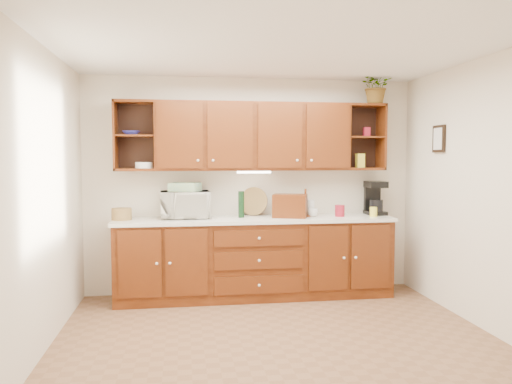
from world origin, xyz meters
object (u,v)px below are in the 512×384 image
object	(u,v)px
coffee_maker	(375,198)
potted_plant	(377,86)
microwave	(185,205)
bread_box	(290,206)

from	to	relation	value
coffee_maker	potted_plant	size ratio (longest dim) A/B	0.96
potted_plant	coffee_maker	bearing A→B (deg)	71.23
microwave	potted_plant	xyz separation A→B (m)	(2.31, -0.02, 1.41)
microwave	potted_plant	size ratio (longest dim) A/B	1.31
bread_box	potted_plant	world-z (taller)	potted_plant
bread_box	coffee_maker	size ratio (longest dim) A/B	0.95
potted_plant	microwave	bearing A→B (deg)	179.57
coffee_maker	potted_plant	bearing A→B (deg)	-107.56
bread_box	coffee_maker	bearing A→B (deg)	28.33
coffee_maker	potted_plant	distance (m)	1.37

